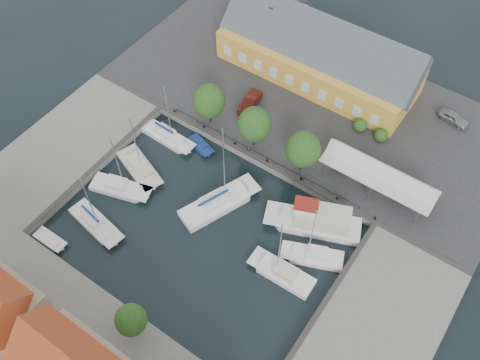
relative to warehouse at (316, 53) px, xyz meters
The scene contains 20 objects.
ground 28.82m from the warehouse, 84.77° to the right, with size 140.00×140.00×0.00m, color black.
north_quay 7.13m from the warehouse, 64.14° to the right, with size 56.00×26.00×1.00m, color #2D2D30.
west_quay 36.24m from the warehouse, 122.58° to the right, with size 12.00×24.00×1.00m, color slate.
east_quay 39.27m from the warehouse, 50.98° to the right, with size 12.00×24.00×1.00m, color slate.
quay_edge_fittings 23.99m from the warehouse, 83.67° to the right, with size 56.00×24.72×0.40m.
warehouse is the anchor object (origin of this frame).
tent_canopy 21.63m from the warehouse, 39.86° to the right, with size 14.00×4.00×2.83m.
quay_trees 16.37m from the warehouse, 87.91° to the right, with size 18.20×4.20×6.30m.
car_silver 20.49m from the warehouse, ahead, with size 1.68×4.18×1.42m, color #93979A.
car_red 11.82m from the warehouse, 108.66° to the right, with size 1.62×4.63×1.53m, color maroon.
center_sailboat 26.53m from the warehouse, 85.64° to the right, with size 6.57×10.60×13.98m.
trawler 25.77m from the warehouse, 58.94° to the right, with size 11.70×7.35×5.00m.
east_boat_a 30.09m from the warehouse, 59.62° to the right, with size 7.44×4.92×10.31m.
east_boat_b 32.64m from the warehouse, 65.64° to the right, with size 7.86×2.75×10.68m.
west_boat_a 23.86m from the warehouse, 114.52° to the right, with size 7.94×2.46×10.51m.
west_boat_b 29.27m from the warehouse, 109.15° to the right, with size 8.23×5.23×10.83m.
west_boat_c 32.82m from the warehouse, 106.72° to the right, with size 8.05×4.57×10.58m.
west_boat_d 37.73m from the warehouse, 102.71° to the right, with size 8.20×3.60×10.73m.
launch_sw 42.88m from the warehouse, 105.05° to the right, with size 4.32×1.68×0.98m.
launch_nw 21.13m from the warehouse, 105.23° to the right, with size 4.41×2.75×0.88m.
Camera 1 is at (21.97, -25.56, 54.14)m, focal length 40.00 mm.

